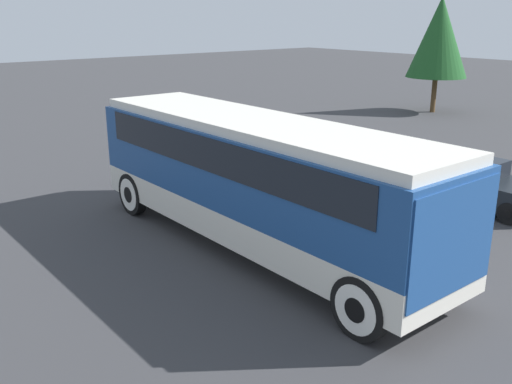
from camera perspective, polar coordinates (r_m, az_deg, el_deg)
The scene contains 5 objects.
ground_plane at distance 13.92m, azimuth 0.00°, elevation -5.56°, with size 120.00×120.00×0.00m, color #38383A.
tour_bus at distance 13.22m, azimuth 0.26°, elevation 1.94°, with size 10.45×2.61×3.14m.
parked_car_near at distance 22.20m, azimuth 6.40°, elevation 4.90°, with size 4.25×1.95×1.27m.
parked_car_mid at distance 18.18m, azimuth 19.88°, elevation 1.20°, with size 4.67×1.82×1.35m.
tree_left at distance 34.24m, azimuth 17.84°, elevation 14.52°, with size 3.33×3.33×6.36m.
Camera 1 is at (9.94, -8.08, 5.45)m, focal length 40.00 mm.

